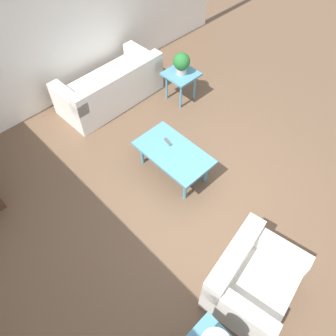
{
  "coord_description": "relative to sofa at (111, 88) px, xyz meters",
  "views": [
    {
      "loc": [
        -1.7,
        2.13,
        3.94
      ],
      "look_at": [
        0.21,
        0.29,
        0.55
      ],
      "focal_mm": 35.0,
      "sensor_mm": 36.0,
      "label": 1
    }
  ],
  "objects": [
    {
      "name": "ground_plane",
      "position": [
        -2.34,
        0.38,
        -0.29
      ],
      "size": [
        14.0,
        14.0,
        0.0
      ],
      "primitive_type": "plane",
      "color": "brown"
    },
    {
      "name": "wall_right",
      "position": [
        0.72,
        0.38,
        1.06
      ],
      "size": [
        0.12,
        7.2,
        2.7
      ],
      "color": "white",
      "rests_on": "ground_plane"
    },
    {
      "name": "sofa",
      "position": [
        0.0,
        0.0,
        0.0
      ],
      "size": [
        0.89,
        1.85,
        0.73
      ],
      "rotation": [
        0.0,
        0.0,
        1.6
      ],
      "color": "white",
      "rests_on": "ground_plane"
    },
    {
      "name": "armchair",
      "position": [
        -3.77,
        0.98,
        0.02
      ],
      "size": [
        0.95,
        1.1,
        0.76
      ],
      "rotation": [
        0.0,
        0.0,
        -1.4
      ],
      "color": "silver",
      "rests_on": "ground_plane"
    },
    {
      "name": "coffee_table",
      "position": [
        -1.91,
        0.35,
        0.12
      ],
      "size": [
        1.11,
        0.64,
        0.45
      ],
      "color": "teal",
      "rests_on": "ground_plane"
    },
    {
      "name": "side_table_plant",
      "position": [
        -0.8,
        -0.93,
        0.17
      ],
      "size": [
        0.52,
        0.52,
        0.54
      ],
      "color": "teal",
      "rests_on": "ground_plane"
    },
    {
      "name": "potted_plant",
      "position": [
        -0.8,
        -0.93,
        0.46
      ],
      "size": [
        0.29,
        0.29,
        0.37
      ],
      "color": "#B2ADA3",
      "rests_on": "side_table_plant"
    },
    {
      "name": "remote_control",
      "position": [
        -1.73,
        0.28,
        0.18
      ],
      "size": [
        0.16,
        0.07,
        0.02
      ],
      "color": "#4C4C51",
      "rests_on": "coffee_table"
    }
  ]
}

